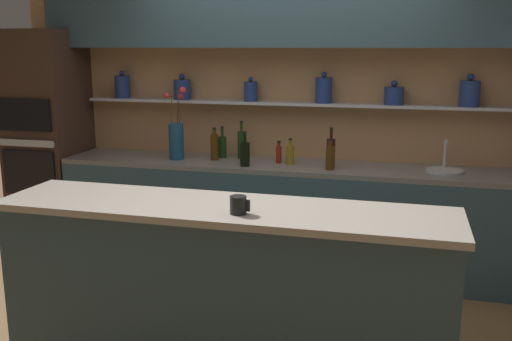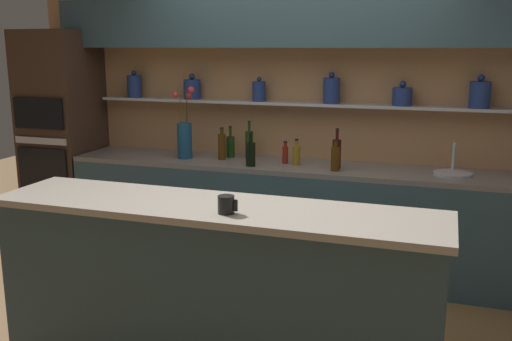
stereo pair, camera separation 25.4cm
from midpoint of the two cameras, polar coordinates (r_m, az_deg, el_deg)
name	(u,v)px [view 1 (the left image)]	position (r m, az deg, el deg)	size (l,w,h in m)	color
ground_plane	(246,333)	(4.00, -2.89, -15.92)	(12.00, 12.00, 0.00)	brown
back_wall_unit	(294,86)	(5.01, 2.32, 8.39)	(5.20, 0.44, 2.60)	tan
back_counter_unit	(278,215)	(4.95, 0.73, -4.51)	(3.78, 0.62, 0.92)	#334C56
island_counter	(224,290)	(3.38, -5.46, -11.83)	(2.60, 0.61, 1.02)	#334C56
oven_tower	(49,141)	(5.77, -21.23, 2.78)	(0.62, 0.64, 2.04)	#3D281E
flower_vase	(176,138)	(5.05, -9.39, 3.24)	(0.19, 0.16, 0.63)	navy
sink_fixture	(445,169)	(4.70, 16.91, 0.14)	(0.29, 0.29, 0.25)	#B7B7BC
bottle_wine_0	(245,154)	(4.70, -2.66, 1.69)	(0.08, 0.08, 0.29)	black
bottle_wine_1	(331,152)	(4.66, 5.95, 1.80)	(0.07, 0.07, 0.33)	#380C0C
bottle_oil_2	(290,154)	(4.78, 1.93, 1.63)	(0.06, 0.06, 0.22)	olive
bottle_wine_3	(222,146)	(5.09, -4.81, 2.42)	(0.07, 0.07, 0.28)	#193814
bottle_spirit_4	(214,146)	(4.98, -5.64, 2.41)	(0.07, 0.07, 0.28)	#4C2D0C
bottle_sauce_5	(279,154)	(4.83, 0.79, 1.70)	(0.05, 0.05, 0.19)	maroon
bottle_spirit_6	(330,157)	(4.58, 5.86, 1.34)	(0.07, 0.07, 0.25)	#4C2D0C
bottle_wine_7	(242,144)	(5.03, -2.91, 2.64)	(0.07, 0.07, 0.33)	#193814
coffee_mug	(238,205)	(3.02, -4.18, -3.48)	(0.11, 0.09, 0.10)	black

